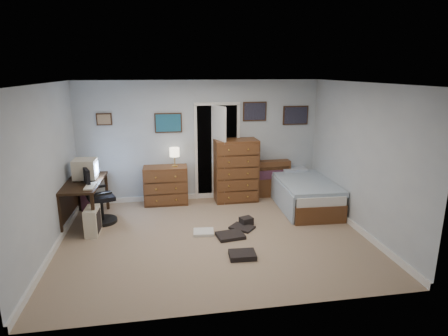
# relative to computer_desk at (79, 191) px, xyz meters

# --- Properties ---
(floor) EXTENTS (5.00, 4.00, 0.02)m
(floor) POSITION_rel_computer_desk_xyz_m (2.29, -1.02, -0.60)
(floor) COLOR gray
(floor) RESTS_ON ground
(computer_desk) EXTENTS (0.67, 1.36, 0.77)m
(computer_desk) POSITION_rel_computer_desk_xyz_m (0.00, 0.00, 0.00)
(computer_desk) COLOR black
(computer_desk) RESTS_ON floor
(crt_monitor) EXTENTS (0.41, 0.39, 0.37)m
(crt_monitor) POSITION_rel_computer_desk_xyz_m (0.11, 0.15, 0.37)
(crt_monitor) COLOR beige
(crt_monitor) RESTS_ON computer_desk
(keyboard) EXTENTS (0.17, 0.42, 0.02)m
(keyboard) POSITION_rel_computer_desk_xyz_m (0.27, -0.35, 0.19)
(keyboard) COLOR beige
(keyboard) RESTS_ON computer_desk
(pc_tower) EXTENTS (0.23, 0.44, 0.46)m
(pc_tower) POSITION_rel_computer_desk_xyz_m (0.29, -0.55, -0.36)
(pc_tower) COLOR beige
(pc_tower) RESTS_ON floor
(office_chair) EXTENTS (0.65, 0.65, 1.04)m
(office_chair) POSITION_rel_computer_desk_xyz_m (0.32, -0.08, -0.19)
(office_chair) COLOR black
(office_chair) RESTS_ON floor
(media_stack) EXTENTS (0.17, 0.17, 0.79)m
(media_stack) POSITION_rel_computer_desk_xyz_m (-0.03, 0.62, -0.20)
(media_stack) COLOR maroon
(media_stack) RESTS_ON floor
(low_dresser) EXTENTS (0.90, 0.47, 0.79)m
(low_dresser) POSITION_rel_computer_desk_xyz_m (1.54, 0.76, -0.20)
(low_dresser) COLOR brown
(low_dresser) RESTS_ON floor
(table_lamp) EXTENTS (0.20, 0.20, 0.38)m
(table_lamp) POSITION_rel_computer_desk_xyz_m (1.74, 0.76, 0.48)
(table_lamp) COLOR gold
(table_lamp) RESTS_ON low_dresser
(doorway) EXTENTS (0.96, 1.12, 2.05)m
(doorway) POSITION_rel_computer_desk_xyz_m (2.64, 1.26, 0.41)
(doorway) COLOR black
(doorway) RESTS_ON floor
(tall_dresser) EXTENTS (0.90, 0.55, 1.31)m
(tall_dresser) POSITION_rel_computer_desk_xyz_m (3.00, 0.73, 0.06)
(tall_dresser) COLOR brown
(tall_dresser) RESTS_ON floor
(headboard_bookcase) EXTENTS (0.89, 0.26, 0.80)m
(headboard_bookcase) POSITION_rel_computer_desk_xyz_m (3.78, 0.85, -0.17)
(headboard_bookcase) COLOR brown
(headboard_bookcase) RESTS_ON floor
(bed) EXTENTS (1.09, 1.94, 0.62)m
(bed) POSITION_rel_computer_desk_xyz_m (4.28, 0.12, -0.30)
(bed) COLOR brown
(bed) RESTS_ON floor
(wall_posters) EXTENTS (4.38, 0.04, 0.60)m
(wall_posters) POSITION_rel_computer_desk_xyz_m (2.86, 0.96, 1.15)
(wall_posters) COLOR #331E11
(wall_posters) RESTS_ON floor
(floor_clutter) EXTENTS (1.12, 1.45, 0.14)m
(floor_clutter) POSITION_rel_computer_desk_xyz_m (2.60, -1.12, -0.56)
(floor_clutter) COLOR black
(floor_clutter) RESTS_ON floor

